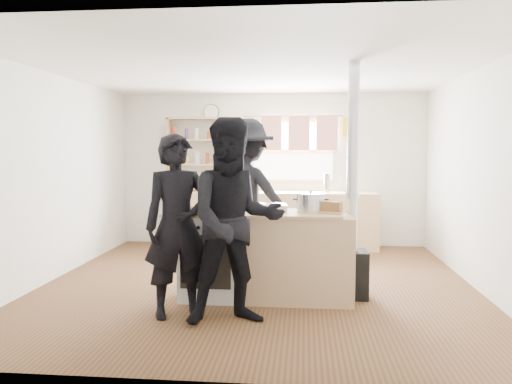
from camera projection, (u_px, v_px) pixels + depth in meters
ground at (257, 284)px, 5.89m from camera, size 5.00×5.00×0.01m
back_counter at (270, 220)px, 8.05m from camera, size 3.40×0.55×0.90m
shelving_unit at (198, 154)px, 8.19m from camera, size 1.00×0.28×1.20m
thermos at (327, 183)px, 7.91m from camera, size 0.10×0.10×0.28m
cooking_island at (266, 255)px, 5.29m from camera, size 1.97×0.64×0.93m
skillet_greens at (196, 211)px, 5.11m from camera, size 0.45×0.45×0.05m
roast_tray at (270, 207)px, 5.31m from camera, size 0.38×0.33×0.08m
stockpot_stove at (225, 202)px, 5.48m from camera, size 0.23×0.23×0.19m
stockpot_counter at (311, 202)px, 5.23m from camera, size 0.30×0.30×0.22m
bread_board at (331, 208)px, 5.14m from camera, size 0.33×0.29×0.12m
flue_heater at (351, 237)px, 5.32m from camera, size 0.35×0.35×2.50m
person_near_left at (178, 226)px, 4.70m from camera, size 0.75×0.65×1.74m
person_near_right at (235, 222)px, 4.49m from camera, size 1.09×0.96×1.87m
person_far at (246, 198)px, 6.22m from camera, size 1.42×1.04×1.96m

